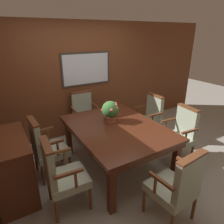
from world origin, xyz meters
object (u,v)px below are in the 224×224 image
(chair_left_near, at_px, (61,173))
(sideboard_cabinet, at_px, (12,167))
(chair_left_far, at_px, (45,146))
(chair_head_near, at_px, (177,185))
(chair_right_near, at_px, (180,133))
(potted_plant, at_px, (110,111))
(dining_table, at_px, (117,131))
(chair_right_far, at_px, (149,117))
(chair_head_far, at_px, (84,114))

(chair_left_near, relative_size, sideboard_cabinet, 0.97)
(chair_left_far, xyz_separation_m, chair_head_near, (1.11, -1.67, 0.00))
(chair_left_near, height_order, sideboard_cabinet, chair_left_near)
(chair_head_near, height_order, chair_right_near, same)
(chair_left_far, bearing_deg, potted_plant, -100.04)
(dining_table, height_order, chair_right_far, chair_right_far)
(chair_head_near, xyz_separation_m, chair_left_near, (-1.11, 0.90, 0.00))
(potted_plant, bearing_deg, chair_head_far, 91.86)
(chair_head_far, distance_m, chair_head_near, 2.61)
(chair_head_far, height_order, chair_right_near, same)
(chair_left_far, height_order, potted_plant, potted_plant)
(chair_left_far, bearing_deg, chair_head_near, -148.56)
(chair_left_near, bearing_deg, sideboard_cabinet, 43.22)
(sideboard_cabinet, bearing_deg, chair_right_near, -12.97)
(chair_right_far, xyz_separation_m, potted_plant, (-1.06, -0.20, 0.42))
(sideboard_cabinet, bearing_deg, chair_head_near, -43.02)
(chair_head_far, bearing_deg, chair_right_near, -54.34)
(dining_table, xyz_separation_m, chair_right_far, (1.07, 0.42, -0.14))
(chair_head_far, xyz_separation_m, sideboard_cabinet, (-1.57, -1.10, -0.10))
(dining_table, relative_size, chair_right_far, 1.78)
(potted_plant, distance_m, sideboard_cabinet, 1.69)
(chair_left_near, xyz_separation_m, chair_right_near, (2.16, -0.01, 0.00))
(chair_head_near, xyz_separation_m, sideboard_cabinet, (-1.62, 1.51, -0.10))
(chair_right_far, height_order, chair_head_far, same)
(chair_head_near, xyz_separation_m, potted_plant, (-0.02, 1.52, 0.42))
(dining_table, bearing_deg, chair_left_near, -159.99)
(dining_table, distance_m, chair_head_far, 1.32)
(chair_right_near, bearing_deg, potted_plant, -115.52)
(chair_head_far, height_order, chair_left_far, same)
(chair_right_near, relative_size, potted_plant, 2.80)
(chair_head_far, height_order, potted_plant, potted_plant)
(chair_left_far, distance_m, chair_head_near, 2.01)
(dining_table, bearing_deg, sideboard_cabinet, 172.26)
(chair_head_far, xyz_separation_m, chair_left_near, (-1.06, -1.71, 0.00))
(chair_left_near, bearing_deg, chair_left_far, 3.59)
(chair_right_far, relative_size, chair_right_near, 1.00)
(potted_plant, height_order, sideboard_cabinet, potted_plant)
(chair_left_far, bearing_deg, chair_right_near, -111.94)
(chair_head_far, xyz_separation_m, chair_head_near, (0.05, -2.61, 0.00))
(chair_head_near, bearing_deg, chair_right_near, -144.39)
(chair_head_far, bearing_deg, chair_right_far, -36.19)
(chair_left_far, xyz_separation_m, chair_left_near, (0.01, -0.77, 0.00))
(chair_left_near, height_order, chair_right_near, same)
(chair_right_far, xyz_separation_m, chair_right_near, (0.01, -0.82, 0.00))
(chair_right_far, bearing_deg, chair_left_near, -67.10)
(chair_left_far, relative_size, chair_left_near, 1.00)
(dining_table, xyz_separation_m, chair_right_near, (1.08, -0.40, -0.14))
(potted_plant, bearing_deg, sideboard_cabinet, -179.65)
(dining_table, relative_size, chair_left_near, 1.78)
(chair_right_near, xyz_separation_m, sideboard_cabinet, (-2.67, 0.62, -0.10))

